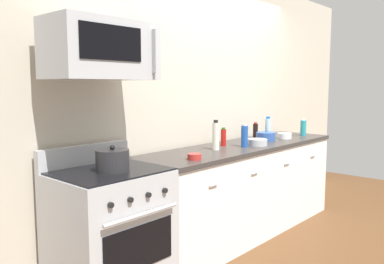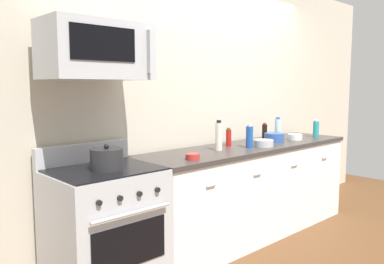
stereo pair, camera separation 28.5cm
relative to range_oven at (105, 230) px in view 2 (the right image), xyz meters
name	(u,v)px [view 2 (the right image)]	position (x,y,z in m)	size (l,w,h in m)	color
ground_plane	(249,234)	(1.67, 0.00, -0.47)	(6.82, 6.82, 0.00)	brown
back_wall	(221,101)	(1.67, 0.41, 0.88)	(5.68, 0.10, 2.70)	beige
counter_unit	(250,190)	(1.67, 0.00, -0.01)	(2.59, 0.66, 0.92)	white
range_oven	(105,230)	(0.00, 0.00, 0.00)	(0.76, 0.69, 1.07)	#B7BABF
microwave	(97,51)	(0.00, 0.04, 1.28)	(0.74, 0.44, 0.40)	#B7BABF
bottle_soda_blue	(249,137)	(1.53, -0.10, 0.56)	(0.07, 0.07, 0.23)	#1E4CA5
bottle_vinegar_white	(219,136)	(1.20, 0.00, 0.58)	(0.06, 0.06, 0.28)	silver
bottle_hot_sauce_red	(229,137)	(1.45, 0.10, 0.54)	(0.05, 0.05, 0.18)	#B21914
bottle_soy_sauce_dark	(265,132)	(2.08, 0.14, 0.54)	(0.06, 0.06, 0.19)	black
bottle_water_clear	(278,129)	(2.21, 0.06, 0.57)	(0.07, 0.07, 0.25)	silver
bottle_dish_soap	(316,129)	(2.72, -0.11, 0.55)	(0.07, 0.07, 0.20)	teal
bowl_steel_prep	(263,143)	(1.69, -0.14, 0.49)	(0.19, 0.19, 0.07)	#B2B5BA
bowl_red_small	(193,156)	(0.71, -0.18, 0.48)	(0.11, 0.11, 0.05)	#B72D28
bowl_white_ceramic	(295,137)	(2.34, -0.08, 0.48)	(0.16, 0.16, 0.06)	white
bowl_blue_mixing	(274,137)	(2.05, -0.02, 0.50)	(0.21, 0.21, 0.09)	#2D519E
stockpot	(107,159)	(0.00, -0.05, 0.53)	(0.23, 0.23, 0.18)	#262628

